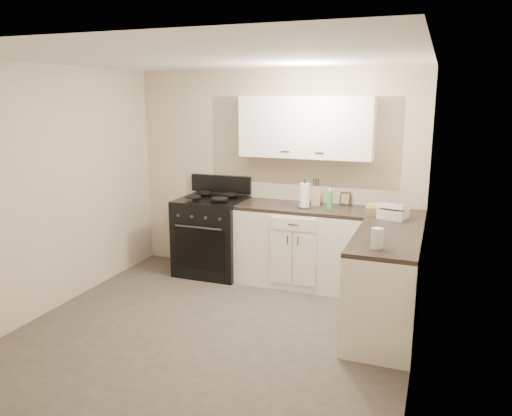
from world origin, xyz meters
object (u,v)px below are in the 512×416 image
(paper_towel, at_px, (305,196))
(countertop_grill, at_px, (393,214))
(wicker_basket, at_px, (378,211))
(knife_block, at_px, (316,196))
(stove, at_px, (212,237))

(paper_towel, distance_m, countertop_grill, 1.02)
(countertop_grill, bearing_deg, wicker_basket, 163.88)
(knife_block, distance_m, wicker_basket, 0.78)
(stove, relative_size, wicker_basket, 3.75)
(knife_block, relative_size, paper_towel, 0.80)
(stove, height_order, knife_block, knife_block)
(stove, xyz_separation_m, knife_block, (1.28, 0.15, 0.59))
(knife_block, distance_m, countertop_grill, 0.98)
(knife_block, distance_m, paper_towel, 0.19)
(paper_towel, height_order, wicker_basket, paper_towel)
(paper_towel, xyz_separation_m, wicker_basket, (0.84, -0.07, -0.10))
(stove, relative_size, paper_towel, 3.54)
(stove, distance_m, paper_towel, 1.34)
(paper_towel, relative_size, countertop_grill, 1.04)
(paper_towel, bearing_deg, knife_block, 60.76)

